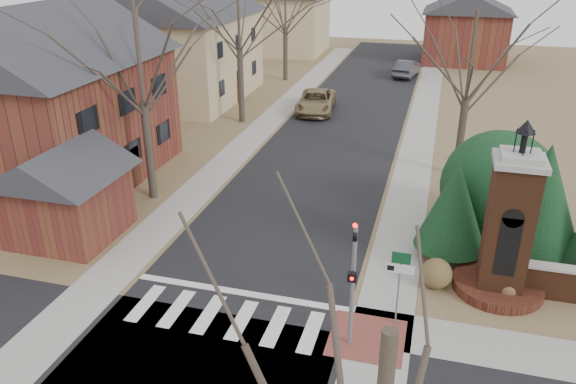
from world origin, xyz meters
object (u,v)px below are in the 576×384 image
(sign_post, at_px, (400,274))
(brick_gate_monument, at_px, (506,238))
(traffic_signal_pole, at_px, (353,275))
(distant_car, at_px, (407,68))
(pickup_truck, at_px, (316,101))

(sign_post, bearing_deg, brick_gate_monument, 41.42)
(sign_post, height_order, brick_gate_monument, brick_gate_monument)
(traffic_signal_pole, relative_size, brick_gate_monument, 0.69)
(traffic_signal_pole, bearing_deg, sign_post, 47.57)
(sign_post, bearing_deg, distant_car, 94.07)
(pickup_truck, distance_m, distant_car, 14.59)
(brick_gate_monument, bearing_deg, distant_car, 100.02)
(traffic_signal_pole, height_order, brick_gate_monument, brick_gate_monument)
(traffic_signal_pole, relative_size, sign_post, 1.64)
(pickup_truck, xyz_separation_m, distant_car, (5.50, 13.52, -0.02))
(traffic_signal_pole, distance_m, distant_car, 38.78)
(traffic_signal_pole, relative_size, pickup_truck, 0.81)
(brick_gate_monument, relative_size, pickup_truck, 1.16)
(traffic_signal_pole, xyz_separation_m, brick_gate_monument, (4.70, 4.42, -0.42))
(sign_post, relative_size, distant_car, 0.60)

